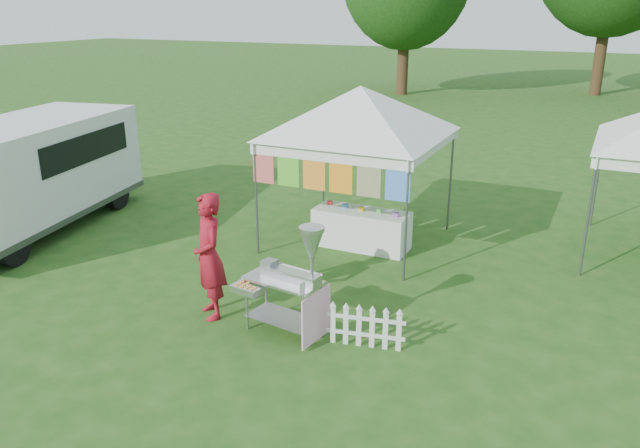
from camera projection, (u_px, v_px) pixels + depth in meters
The scene contains 7 objects.
ground at pixel (268, 316), 9.30m from camera, with size 120.00×120.00×0.00m, color #204B15.
canopy_main at pixel (361, 86), 11.28m from camera, with size 4.24×4.24×3.45m.
donut_cart at pixel (293, 272), 8.42m from camera, with size 1.28×0.79×1.66m.
vendor at pixel (209, 256), 9.01m from camera, with size 0.69×0.45×1.89m, color maroon.
cargo_van at pixel (29, 172), 12.60m from camera, with size 3.11×5.61×2.21m.
picket_fence at pixel (365, 328), 8.37m from camera, with size 1.06×0.23×0.56m.
display_table at pixel (361, 229), 11.83m from camera, with size 1.80×0.70×0.73m, color white.
Camera 1 is at (4.30, -7.16, 4.39)m, focal length 35.00 mm.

